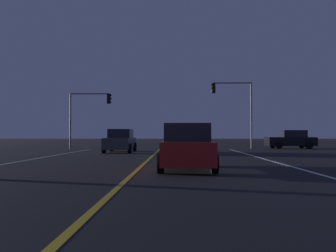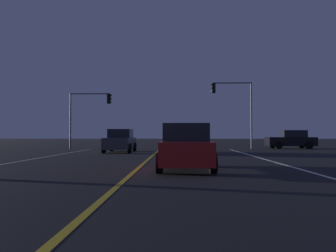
{
  "view_description": "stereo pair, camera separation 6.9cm",
  "coord_description": "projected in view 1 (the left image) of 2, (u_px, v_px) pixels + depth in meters",
  "views": [
    {
      "loc": [
        1.43,
        1.78,
        1.31
      ],
      "look_at": [
        0.74,
        29.65,
        2.03
      ],
      "focal_mm": 34.57,
      "sensor_mm": 36.0,
      "label": 1
    },
    {
      "loc": [
        1.5,
        1.78,
        1.31
      ],
      "look_at": [
        0.74,
        29.65,
        2.03
      ],
      "focal_mm": 34.57,
      "sensor_mm": 36.0,
      "label": 2
    }
  ],
  "objects": [
    {
      "name": "car_oncoming",
      "position": [
        120.0,
        141.0,
        23.84
      ],
      "size": [
        2.02,
        4.3,
        1.7
      ],
      "rotation": [
        0.0,
        0.0,
        -1.57
      ],
      "color": "black",
      "rests_on": "ground"
    },
    {
      "name": "traffic_light_near_left",
      "position": [
        91.0,
        107.0,
        29.23
      ],
      "size": [
        3.83,
        0.36,
        5.04
      ],
      "color": "#4C4C51",
      "rests_on": "ground"
    },
    {
      "name": "lane_center_divider",
      "position": [
        131.0,
        175.0,
        10.35
      ],
      "size": [
        0.16,
        36.27,
        0.01
      ],
      "primitive_type": "cube",
      "color": "gold",
      "rests_on": "ground"
    },
    {
      "name": "car_crossing_side",
      "position": [
        291.0,
        140.0,
        29.82
      ],
      "size": [
        4.3,
        2.02,
        1.7
      ],
      "rotation": [
        0.0,
        0.0,
        3.14
      ],
      "color": "black",
      "rests_on": "ground"
    },
    {
      "name": "traffic_light_near_right",
      "position": [
        232.0,
        100.0,
        28.93
      ],
      "size": [
        3.67,
        0.36,
        5.98
      ],
      "rotation": [
        0.0,
        0.0,
        3.14
      ],
      "color": "#4C4C51",
      "rests_on": "ground"
    },
    {
      "name": "lane_edge_right",
      "position": [
        325.0,
        176.0,
        10.2
      ],
      "size": [
        0.16,
        36.27,
        0.01
      ],
      "primitive_type": "cube",
      "color": "silver",
      "rests_on": "ground"
    },
    {
      "name": "car_lead_same_lane",
      "position": [
        186.0,
        147.0,
        12.09
      ],
      "size": [
        2.02,
        4.3,
        1.7
      ],
      "rotation": [
        0.0,
        0.0,
        1.57
      ],
      "color": "black",
      "rests_on": "ground"
    }
  ]
}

